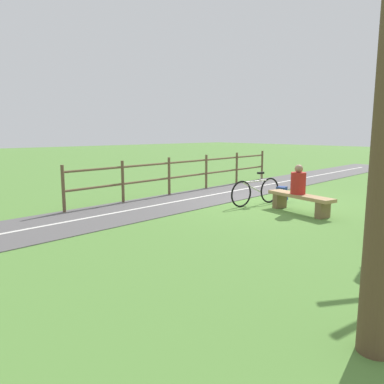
% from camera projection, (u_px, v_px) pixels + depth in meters
% --- Properties ---
extents(ground_plane, '(80.00, 80.00, 0.00)m').
position_uv_depth(ground_plane, '(261.00, 201.00, 10.67)').
color(ground_plane, '#548438').
extents(paved_path, '(4.69, 36.07, 0.02)m').
position_uv_depth(paved_path, '(113.00, 214.00, 8.96)').
color(paved_path, '#565454').
rests_on(paved_path, ground_plane).
extents(path_centre_line, '(2.27, 31.93, 0.00)m').
position_uv_depth(path_centre_line, '(113.00, 213.00, 8.96)').
color(path_centre_line, silver).
rests_on(path_centre_line, paved_path).
extents(bench, '(1.83, 0.70, 0.45)m').
position_uv_depth(bench, '(300.00, 200.00, 9.06)').
color(bench, '#A88456').
rests_on(bench, ground_plane).
extents(person_seated, '(0.42, 0.42, 0.71)m').
position_uv_depth(person_seated, '(298.00, 182.00, 9.06)').
color(person_seated, '#B2231E').
rests_on(person_seated, bench).
extents(bicycle, '(0.25, 1.75, 0.88)m').
position_uv_depth(bicycle, '(256.00, 191.00, 10.00)').
color(bicycle, black).
rests_on(bicycle, ground_plane).
extents(backpack, '(0.34, 0.33, 0.43)m').
position_uv_depth(backpack, '(282.00, 194.00, 10.47)').
color(backpack, navy).
rests_on(backpack, ground_plane).
extents(fence_roadside, '(0.85, 8.84, 1.16)m').
position_uv_depth(fence_roadside, '(189.00, 171.00, 12.17)').
color(fence_roadside, brown).
rests_on(fence_roadside, ground_plane).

